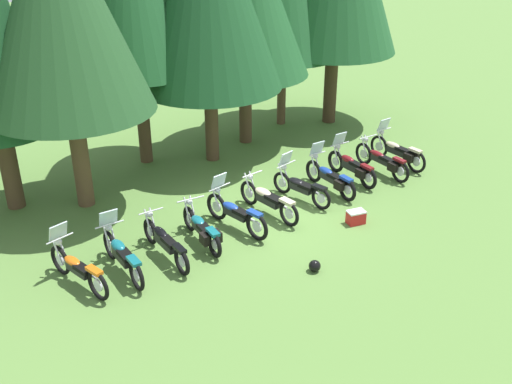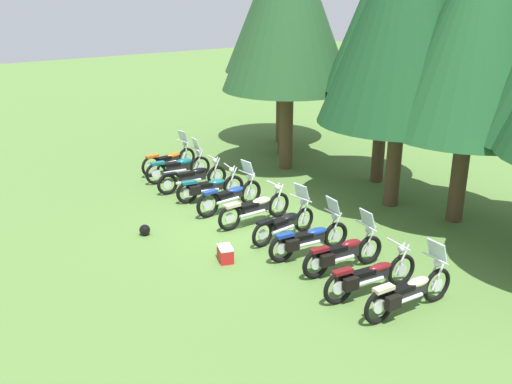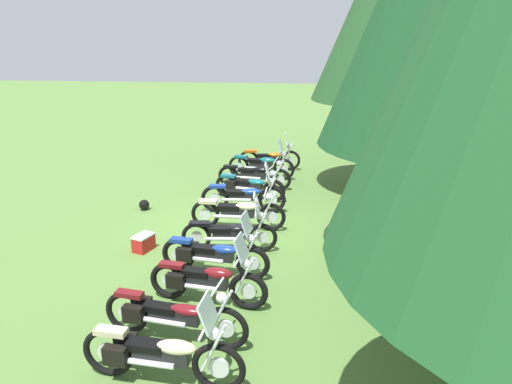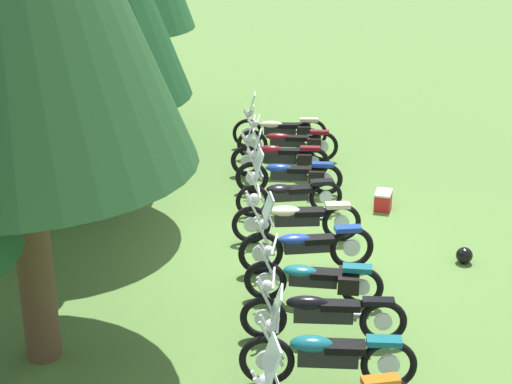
# 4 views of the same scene
# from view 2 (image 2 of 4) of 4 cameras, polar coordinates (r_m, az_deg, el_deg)

# --- Properties ---
(ground_plane) EXTENTS (80.00, 80.00, 0.00)m
(ground_plane) POSITION_cam_2_polar(r_m,az_deg,el_deg) (15.61, 0.01, -3.17)
(ground_plane) COLOR #547A38
(motorcycle_0) EXTENTS (0.67, 2.21, 1.37)m
(motorcycle_0) POSITION_cam_2_polar(r_m,az_deg,el_deg) (20.04, -8.57, 3.25)
(motorcycle_0) COLOR black
(motorcycle_0) RESTS_ON ground_plane
(motorcycle_1) EXTENTS (0.70, 2.27, 1.37)m
(motorcycle_1) POSITION_cam_2_polar(r_m,az_deg,el_deg) (19.09, -7.64, 2.53)
(motorcycle_1) COLOR black
(motorcycle_1) RESTS_ON ground_plane
(motorcycle_2) EXTENTS (0.65, 2.35, 0.99)m
(motorcycle_2) POSITION_cam_2_polar(r_m,az_deg,el_deg) (18.13, -6.27, 1.51)
(motorcycle_2) COLOR black
(motorcycle_2) RESTS_ON ground_plane
(motorcycle_3) EXTENTS (0.86, 2.13, 0.99)m
(motorcycle_3) POSITION_cam_2_polar(r_m,az_deg,el_deg) (17.24, -4.70, 0.52)
(motorcycle_3) COLOR black
(motorcycle_3) RESTS_ON ground_plane
(motorcycle_4) EXTENTS (0.73, 2.29, 1.39)m
(motorcycle_4) POSITION_cam_2_polar(r_m,az_deg,el_deg) (16.36, -2.54, -0.32)
(motorcycle_4) COLOR black
(motorcycle_4) RESTS_ON ground_plane
(motorcycle_5) EXTENTS (0.70, 2.34, 1.01)m
(motorcycle_5) POSITION_cam_2_polar(r_m,az_deg,el_deg) (15.48, -0.06, -1.56)
(motorcycle_5) COLOR black
(motorcycle_5) RESTS_ON ground_plane
(motorcycle_6) EXTENTS (0.77, 2.11, 1.34)m
(motorcycle_6) POSITION_cam_2_polar(r_m,az_deg,el_deg) (14.57, 2.89, -3.03)
(motorcycle_6) COLOR black
(motorcycle_6) RESTS_ON ground_plane
(motorcycle_7) EXTENTS (0.69, 2.23, 1.36)m
(motorcycle_7) POSITION_cam_2_polar(r_m,az_deg,el_deg) (13.71, 5.24, -4.60)
(motorcycle_7) COLOR black
(motorcycle_7) RESTS_ON ground_plane
(motorcycle_8) EXTENTS (0.75, 2.18, 1.36)m
(motorcycle_8) POSITION_cam_2_polar(r_m,az_deg,el_deg) (13.07, 8.62, -5.98)
(motorcycle_8) COLOR black
(motorcycle_8) RESTS_ON ground_plane
(motorcycle_9) EXTENTS (0.76, 2.36, 1.02)m
(motorcycle_9) POSITION_cam_2_polar(r_m,az_deg,el_deg) (12.21, 11.20, -8.17)
(motorcycle_9) COLOR black
(motorcycle_9) RESTS_ON ground_plane
(motorcycle_10) EXTENTS (0.65, 2.31, 1.38)m
(motorcycle_10) POSITION_cam_2_polar(r_m,az_deg,el_deg) (11.75, 14.93, -9.49)
(motorcycle_10) COLOR black
(motorcycle_10) RESTS_ON ground_plane
(pine_tree_0) EXTENTS (4.50, 4.50, 8.36)m
(pine_tree_0) POSITION_cam_2_polar(r_m,az_deg,el_deg) (23.22, 2.65, 18.58)
(pine_tree_0) COLOR brown
(pine_tree_0) RESTS_ON ground_plane
(pine_tree_1) EXTENTS (2.86, 2.86, 8.90)m
(pine_tree_1) POSITION_cam_2_polar(r_m,az_deg,el_deg) (21.47, 3.05, 18.33)
(pine_tree_1) COLOR #4C3823
(pine_tree_1) RESTS_ON ground_plane
(pine_tree_2) EXTENTS (4.40, 4.40, 8.28)m
(pine_tree_2) POSITION_cam_2_polar(r_m,az_deg,el_deg) (19.53, 3.25, 18.06)
(pine_tree_2) COLOR brown
(pine_tree_2) RESTS_ON ground_plane
(pine_tree_3) EXTENTS (3.77, 3.77, 8.04)m
(pine_tree_3) POSITION_cam_2_polar(r_m,az_deg,el_deg) (18.46, 13.13, 17.49)
(pine_tree_3) COLOR #4C3823
(pine_tree_3) RESTS_ON ground_plane
(pine_tree_4) EXTENTS (4.53, 4.53, 8.59)m
(pine_tree_4) POSITION_cam_2_polar(r_m,az_deg,el_deg) (16.34, 14.77, 17.18)
(pine_tree_4) COLOR #4C3823
(pine_tree_4) RESTS_ON ground_plane
(pine_tree_5) EXTENTS (4.28, 4.28, 7.82)m
(pine_tree_5) POSITION_cam_2_polar(r_m,az_deg,el_deg) (15.66, 21.20, 14.97)
(pine_tree_5) COLOR #4C3823
(pine_tree_5) RESTS_ON ground_plane
(picnic_cooler) EXTENTS (0.55, 0.45, 0.37)m
(picnic_cooler) POSITION_cam_2_polar(r_m,az_deg,el_deg) (13.51, -3.07, -6.17)
(picnic_cooler) COLOR red
(picnic_cooler) RESTS_ON ground_plane
(dropped_helmet) EXTENTS (0.29, 0.29, 0.29)m
(dropped_helmet) POSITION_cam_2_polar(r_m,az_deg,el_deg) (15.14, -11.01, -3.73)
(dropped_helmet) COLOR black
(dropped_helmet) RESTS_ON ground_plane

